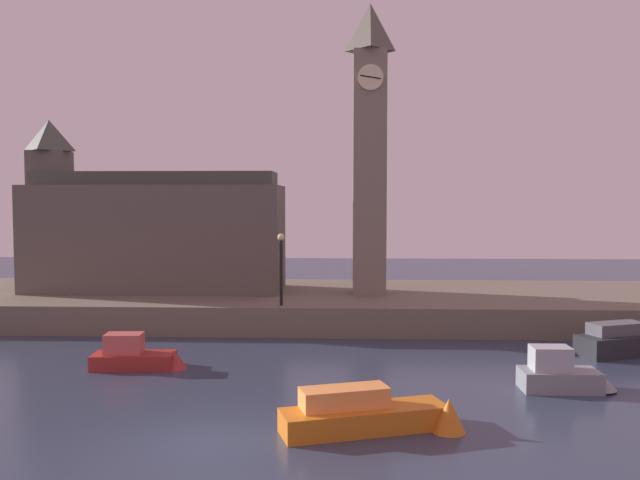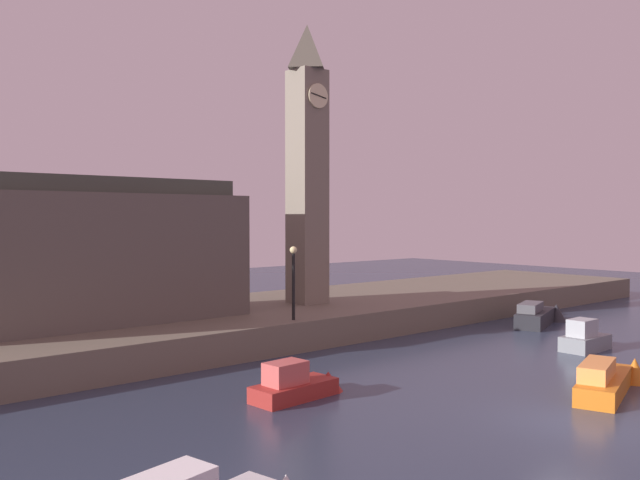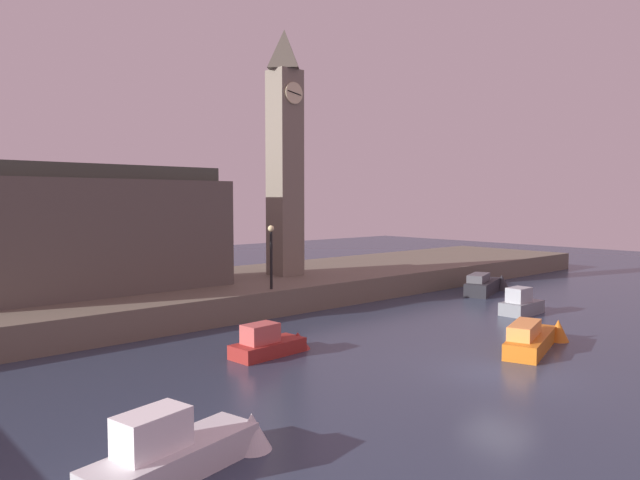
{
  "view_description": "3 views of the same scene",
  "coord_description": "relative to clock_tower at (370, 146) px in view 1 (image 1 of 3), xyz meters",
  "views": [
    {
      "loc": [
        3.73,
        -18.08,
        6.77
      ],
      "look_at": [
        2.3,
        16.79,
        4.71
      ],
      "focal_mm": 36.92,
      "sensor_mm": 36.0,
      "label": 1
    },
    {
      "loc": [
        -19.4,
        -10.54,
        6.58
      ],
      "look_at": [
        4.16,
        17.26,
        5.31
      ],
      "focal_mm": 36.76,
      "sensor_mm": 36.0,
      "label": 2
    },
    {
      "loc": [
        -19.56,
        -11.86,
        6.63
      ],
      "look_at": [
        5.1,
        15.96,
        4.04
      ],
      "focal_mm": 32.97,
      "sensor_mm": 36.0,
      "label": 3
    }
  ],
  "objects": [
    {
      "name": "far_embankment",
      "position": [
        -5.0,
        0.59,
        -9.16
      ],
      "size": [
        70.0,
        12.0,
        1.5
      ],
      "primitive_type": "cube",
      "color": "#6B6051",
      "rests_on": "ground"
    },
    {
      "name": "ground_plane",
      "position": [
        -5.0,
        -19.41,
        -9.91
      ],
      "size": [
        120.0,
        120.0,
        0.0
      ],
      "primitive_type": "plane",
      "color": "#2D384C"
    },
    {
      "name": "boat_patrol_orange",
      "position": [
        -0.28,
        -18.4,
        -9.44
      ],
      "size": [
        5.82,
        2.82,
        1.53
      ],
      "color": "orange",
      "rests_on": "ground"
    },
    {
      "name": "parliament_hall",
      "position": [
        -13.06,
        0.99,
        -4.92
      ],
      "size": [
        14.91,
        5.02,
        10.08
      ],
      "color": "#5B544C",
      "rests_on": "far_embankment"
    },
    {
      "name": "boat_barge_dark",
      "position": [
        11.68,
        -8.22,
        -9.36
      ],
      "size": [
        5.78,
        3.06,
        1.53
      ],
      "color": "#232328",
      "rests_on": "ground"
    },
    {
      "name": "boat_cruiser_grey",
      "position": [
        6.58,
        -13.93,
        -9.36
      ],
      "size": [
        3.38,
        1.43,
        1.58
      ],
      "color": "gray",
      "rests_on": "ground"
    },
    {
      "name": "streetlamp",
      "position": [
        -4.59,
        -4.55,
        -6.12
      ],
      "size": [
        0.36,
        0.36,
        3.65
      ],
      "color": "black",
      "rests_on": "far_embankment"
    },
    {
      "name": "clock_tower",
      "position": [
        0.0,
        0.0,
        0.0
      ],
      "size": [
        2.04,
        2.1,
        16.34
      ],
      "color": "slate",
      "rests_on": "far_embankment"
    },
    {
      "name": "boat_dinghy_red",
      "position": [
        -9.62,
        -11.42,
        -9.45
      ],
      "size": [
        3.99,
        1.62,
        1.48
      ],
      "color": "maroon",
      "rests_on": "ground"
    }
  ]
}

